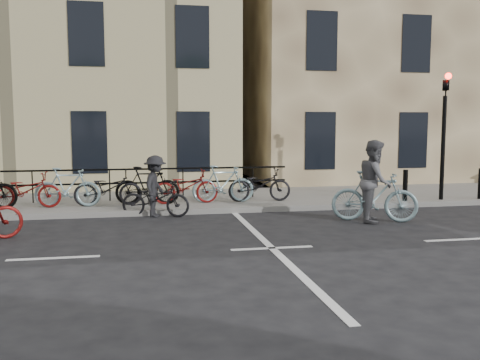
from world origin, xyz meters
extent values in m
plane|color=black|center=(0.00, 0.00, 0.00)|extent=(120.00, 120.00, 0.00)
cube|color=slate|center=(-4.00, 6.00, 0.07)|extent=(46.00, 4.00, 0.15)
cube|color=#867050|center=(9.00, 13.00, 6.15)|extent=(14.00, 10.00, 12.00)
cylinder|color=black|center=(6.20, 4.35, 1.65)|extent=(0.12, 0.12, 3.00)
imported|color=black|center=(6.20, 4.35, 3.60)|extent=(0.15, 0.18, 0.90)
sphere|color=#FF0C05|center=(6.20, 4.23, 3.70)|extent=(0.18, 0.18, 0.18)
cylinder|color=black|center=(5.00, 4.25, 0.60)|extent=(0.14, 0.14, 0.90)
cube|color=black|center=(-3.30, 5.90, 0.62)|extent=(10.40, 0.04, 0.95)
imported|color=maroon|center=(-5.40, 5.00, 0.62)|extent=(1.80, 0.63, 0.95)
imported|color=#7E9FA6|center=(-4.35, 5.00, 0.68)|extent=(1.75, 0.49, 1.05)
imported|color=black|center=(-3.30, 5.00, 0.62)|extent=(1.80, 0.63, 0.95)
imported|color=black|center=(-2.25, 5.00, 0.68)|extent=(1.75, 0.49, 1.05)
imported|color=maroon|center=(-1.20, 5.00, 0.62)|extent=(1.80, 0.63, 0.95)
imported|color=#7E9FA6|center=(-0.15, 5.00, 0.68)|extent=(1.75, 0.49, 1.05)
imported|color=black|center=(0.90, 5.00, 0.62)|extent=(1.80, 0.63, 0.95)
imported|color=#7E9FA6|center=(3.12, 2.22, 0.62)|extent=(2.11, 1.37, 1.23)
imported|color=#545358|center=(3.12, 2.22, 0.99)|extent=(1.08, 1.19, 1.98)
imported|color=black|center=(-2.07, 3.90, 0.46)|extent=(1.87, 1.14, 0.93)
imported|color=black|center=(-2.07, 3.90, 0.78)|extent=(0.87, 1.14, 1.57)
camera|label=1|loc=(-2.49, -9.73, 2.42)|focal=40.00mm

